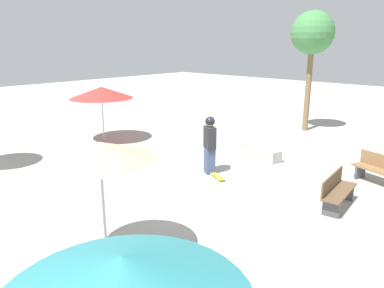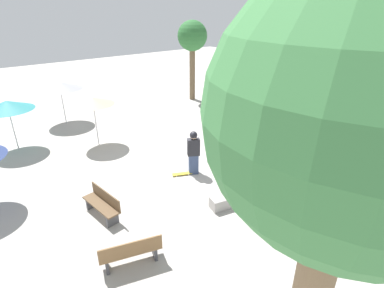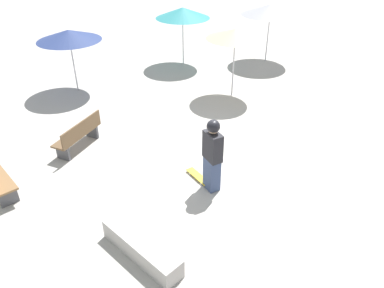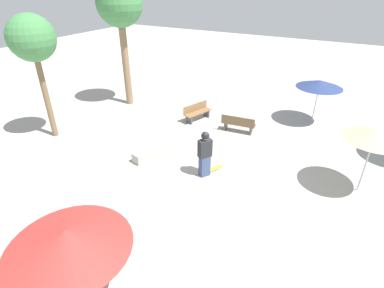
% 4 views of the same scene
% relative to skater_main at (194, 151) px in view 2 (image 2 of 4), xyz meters
% --- Properties ---
extents(ground_plane, '(60.00, 60.00, 0.00)m').
position_rel_skater_main_xyz_m(ground_plane, '(0.90, 0.74, -0.98)').
color(ground_plane, '#ADA8A0').
extents(skater_main, '(0.48, 0.55, 1.82)m').
position_rel_skater_main_xyz_m(skater_main, '(0.00, 0.00, 0.00)').
color(skater_main, '#38476B').
rests_on(skater_main, ground_plane).
extents(skateboard, '(0.53, 0.81, 0.07)m').
position_rel_skater_main_xyz_m(skateboard, '(0.17, 0.45, -0.92)').
color(skateboard, gold).
rests_on(skateboard, ground_plane).
extents(concrete_ledge, '(0.89, 1.92, 0.41)m').
position_rel_skater_main_xyz_m(concrete_ledge, '(-2.50, 0.20, -0.78)').
color(concrete_ledge, '#A8A39E').
rests_on(concrete_ledge, ground_plane).
extents(bench_near, '(1.64, 0.61, 0.85)m').
position_rel_skater_main_xyz_m(bench_near, '(-0.23, 3.95, -0.55)').
color(bench_near, '#47474C').
rests_on(bench_near, ground_plane).
extents(bench_far, '(0.92, 1.66, 0.85)m').
position_rel_skater_main_xyz_m(bench_far, '(-2.62, 4.26, -0.55)').
color(bench_far, '#47474C').
rests_on(bench_far, ground_plane).
extents(shade_umbrella_grey, '(2.43, 2.43, 2.41)m').
position_rel_skater_main_xyz_m(shade_umbrella_grey, '(9.14, 2.03, 1.21)').
color(shade_umbrella_grey, '#B7B7BC').
rests_on(shade_umbrella_grey, ground_plane).
extents(shade_umbrella_tan, '(1.96, 1.96, 2.35)m').
position_rel_skater_main_xyz_m(shade_umbrella_tan, '(5.11, 1.80, 1.20)').
color(shade_umbrella_tan, '#B7B7BC').
rests_on(shade_umbrella_tan, ground_plane).
extents(shade_umbrella_teal, '(2.22, 2.22, 2.36)m').
position_rel_skater_main_xyz_m(shade_umbrella_teal, '(7.02, 4.97, 1.16)').
color(shade_umbrella_teal, '#B7B7BC').
rests_on(shade_umbrella_teal, ground_plane).
extents(shade_umbrella_white, '(1.98, 1.98, 2.12)m').
position_rel_skater_main_xyz_m(shade_umbrella_white, '(4.65, -5.87, 0.98)').
color(shade_umbrella_white, '#B7B7BC').
rests_on(shade_umbrella_white, ground_plane).
extents(shade_umbrella_red, '(2.56, 2.56, 2.26)m').
position_rel_skater_main_xyz_m(shade_umbrella_red, '(-0.09, -5.85, 1.04)').
color(shade_umbrella_red, '#B7B7BC').
rests_on(shade_umbrella_red, ground_plane).
extents(palm_tree_far_back, '(2.01, 2.01, 5.38)m').
position_rel_skater_main_xyz_m(palm_tree_far_back, '(8.29, -6.76, 3.22)').
color(palm_tree_far_back, brown).
rests_on(palm_tree_far_back, ground_plane).
extents(palm_tree_center_right, '(2.37, 2.37, 6.56)m').
position_rel_skater_main_xyz_m(palm_tree_center_right, '(-7.21, 4.39, 4.25)').
color(palm_tree_center_right, '#896B4C').
rests_on(palm_tree_center_right, ground_plane).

